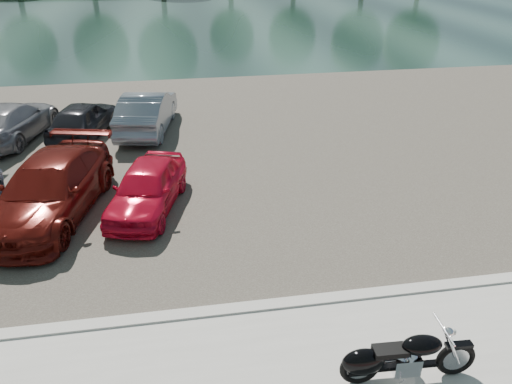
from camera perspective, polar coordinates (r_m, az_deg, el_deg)
The scene contains 10 objects.
ground at distance 9.21m, azimuth 10.68°, elevation -20.39°, with size 200.00×200.00×0.00m, color #595447.
kerb at distance 10.52m, azimuth 7.10°, elevation -12.25°, with size 60.00×0.30×0.14m, color #B2B0A7.
parking_lot at distance 18.18m, azimuth -0.69°, elevation 5.82°, with size 60.00×18.00×0.04m, color #403933.
river at distance 46.25m, azimuth -6.59°, elevation 19.06°, with size 120.00×40.00×0.00m, color #1A302C.
motorcycle at distance 8.92m, azimuth 15.72°, elevation -17.85°, with size 2.33×0.75×1.05m.
car_3 at distance 14.12m, azimuth -22.46°, elevation 0.33°, with size 2.12×5.22×1.51m, color #54100C.
car_4 at distance 13.69m, azimuth -12.35°, elevation 0.52°, with size 1.52×3.77×1.29m, color red.
car_7 at distance 20.18m, azimuth -26.14°, elevation 7.30°, with size 1.88×4.61×1.34m, color gray.
car_8 at distance 19.47m, azimuth -19.16°, elevation 7.89°, with size 1.54×3.83×1.31m, color black.
car_9 at distance 19.40m, azimuth -12.36°, elevation 9.00°, with size 1.57×4.50×1.48m, color slate.
Camera 1 is at (-2.57, -5.68, 6.78)m, focal length 35.00 mm.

